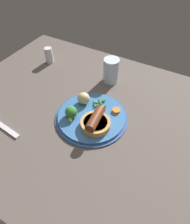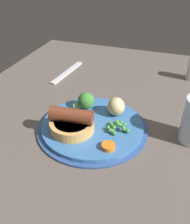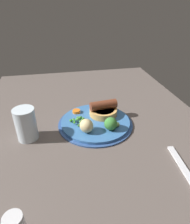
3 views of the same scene
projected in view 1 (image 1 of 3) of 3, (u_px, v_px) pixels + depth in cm
name	position (u px, v px, depth cm)	size (l,w,h in cm)	color
dining_table	(93.00, 119.00, 72.02)	(110.00, 80.00, 3.00)	#564C47
dinner_plate	(92.00, 117.00, 69.82)	(25.50, 25.50, 1.40)	#2D4C84
sausage_pudding	(95.00, 122.00, 64.58)	(9.83, 9.83, 5.44)	tan
pea_pile	(100.00, 103.00, 72.07)	(5.48, 5.18, 1.82)	#468834
broccoli_floret_near	(71.00, 112.00, 67.42)	(4.19, 5.34, 4.19)	#387A33
potato_chunk_1	(84.00, 98.00, 71.89)	(4.46, 4.13, 4.39)	#CCB77F
carrot_slice_1	(116.00, 110.00, 70.15)	(2.83, 2.83, 0.97)	orange
fork	(0.00, 125.00, 67.77)	(18.00, 1.60, 0.60)	silver
drinking_glass	(111.00, 71.00, 80.77)	(6.33, 6.33, 10.28)	silver
salt_shaker	(49.00, 55.00, 91.59)	(3.61, 3.61, 7.16)	silver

